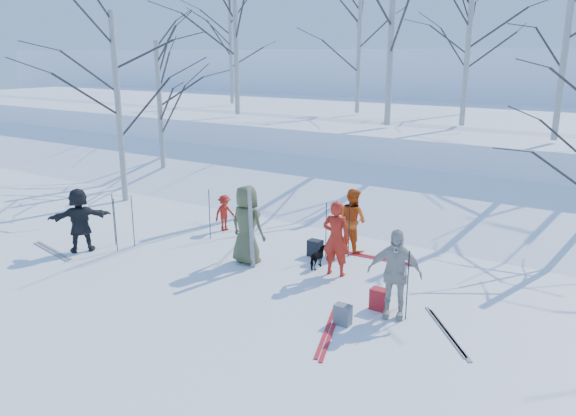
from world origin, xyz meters
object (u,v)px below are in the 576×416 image
Objects in this scene: backpack_red at (379,299)px; skier_red_seated at (225,213)px; skier_olive_center at (247,225)px; skier_red_north at (336,238)px; skier_cream_east at (394,274)px; skier_grey_west at (80,220)px; skier_redor_behind at (352,220)px; dog at (319,258)px; backpack_dark at (315,248)px; backpack_grey at (343,315)px.

skier_red_seated is at bearing 158.19° from backpack_red.
skier_red_seated is at bearing -35.47° from skier_olive_center.
skier_red_north is 1.67× the size of skier_red_seated.
skier_olive_center is at bearing 152.49° from skier_cream_east.
skier_red_north is at bearing 146.20° from skier_grey_west.
skier_cream_east is at bearing 138.31° from skier_red_north.
skier_redor_behind is at bearing 112.00° from skier_cream_east.
skier_redor_behind is at bearing -70.77° from skier_red_seated.
skier_red_seated is 6.45m from skier_cream_east.
dog is (3.62, -1.05, -0.25)m from skier_red_seated.
backpack_red is at bearing -99.79° from skier_red_seated.
skier_olive_center is 1.09× the size of skier_cream_east.
skier_olive_center is 4.64× the size of backpack_dark.
skier_olive_center reaches higher than skier_redor_behind.
skier_grey_west is (-6.01, -2.08, -0.04)m from skier_red_north.
skier_red_north reaches higher than dog.
skier_cream_east reaches higher than backpack_red.
skier_olive_center is 3.74m from backpack_grey.
skier_cream_east is 4.49× the size of backpack_grey.
skier_olive_center reaches higher than skier_red_seated.
skier_grey_west is (-5.58, -3.71, 0.01)m from skier_redor_behind.
skier_redor_behind is 3.95× the size of backpack_dark.
skier_olive_center is at bearing 71.36° from skier_redor_behind.
skier_grey_west reaches higher than skier_red_seated.
skier_cream_east is at bearing -20.90° from backpack_red.
skier_red_north reaches higher than backpack_grey.
backpack_red is at bearing -36.55° from backpack_dark.
skier_redor_behind is at bearing -83.83° from skier_red_north.
skier_cream_east reaches higher than dog.
skier_redor_behind reaches higher than backpack_dark.
skier_olive_center is at bearing 149.18° from skier_grey_west.
backpack_dark is at bearing 128.15° from skier_cream_east.
skier_cream_east is 4.06× the size of backpack_red.
backpack_grey is (1.74, -2.14, -0.07)m from dog.
skier_grey_west reaches higher than backpack_grey.
skier_redor_behind is at bearing 160.69° from skier_grey_west.
backpack_grey is at bearing 127.51° from skier_grey_west.
skier_grey_west is at bearing -179.58° from backpack_grey.
skier_cream_east reaches higher than skier_red_seated.
skier_red_north is at bearing -38.17° from backpack_dark.
dog is at bearing -21.42° from skier_red_north.
skier_redor_behind is 1.61m from dog.
skier_redor_behind is (1.65, 2.11, -0.14)m from skier_olive_center.
backpack_red is 0.97m from backpack_grey.
skier_cream_east is (5.98, -2.39, 0.35)m from skier_red_seated.
skier_red_north is 1.40m from backpack_dark.
skier_redor_behind is 1.56× the size of skier_red_seated.
skier_grey_west is at bearing 169.30° from skier_cream_east.
backpack_red is (1.54, -1.10, -0.64)m from skier_red_north.
skier_red_north is at bearing -163.27° from skier_olive_center.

